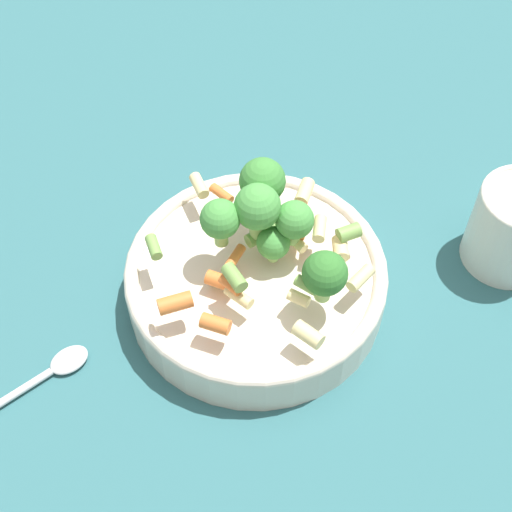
% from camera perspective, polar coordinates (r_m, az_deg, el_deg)
% --- Properties ---
extents(ground_plane, '(3.00, 3.00, 0.00)m').
position_cam_1_polar(ground_plane, '(0.69, -0.00, -3.19)').
color(ground_plane, '#2D6066').
extents(bowl, '(0.24, 0.24, 0.05)m').
position_cam_1_polar(bowl, '(0.67, -0.00, -1.90)').
color(bowl, beige).
rests_on(bowl, ground_plane).
extents(pasta_salad, '(0.22, 0.20, 0.08)m').
position_cam_1_polar(pasta_salad, '(0.62, 1.21, 2.30)').
color(pasta_salad, '#8CB766').
rests_on(pasta_salad, bowl).
extents(spoon, '(0.05, 0.16, 0.01)m').
position_cam_1_polar(spoon, '(0.67, -16.96, -9.38)').
color(spoon, silver).
rests_on(spoon, ground_plane).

